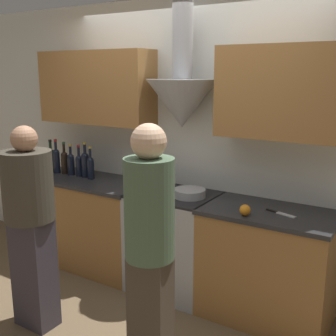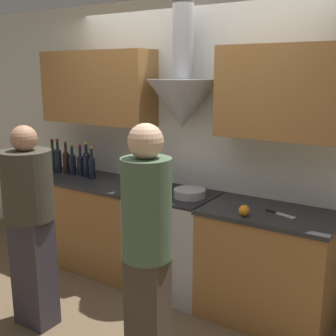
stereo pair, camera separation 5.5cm
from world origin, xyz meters
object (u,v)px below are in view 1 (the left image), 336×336
(wine_bottle_0, at_px, (51,159))
(stock_pot, at_px, (156,185))
(wine_bottle_3, at_px, (71,163))
(wine_bottle_5, at_px, (85,163))
(orange_fruit, at_px, (245,210))
(wine_bottle_1, at_px, (56,159))
(mixing_bowl, at_px, (190,193))
(stove_range, at_px, (174,241))
(wine_bottle_6, at_px, (91,166))
(wine_bottle_2, at_px, (64,161))
(person_foreground_left, at_px, (30,221))
(person_foreground_right, at_px, (150,244))
(wine_bottle_4, at_px, (79,164))

(wine_bottle_0, distance_m, stock_pot, 1.38)
(wine_bottle_3, distance_m, stock_pot, 1.10)
(stock_pot, bearing_deg, wine_bottle_3, 177.15)
(wine_bottle_3, height_order, wine_bottle_5, wine_bottle_5)
(wine_bottle_5, bearing_deg, orange_fruit, -7.62)
(wine_bottle_3, height_order, orange_fruit, wine_bottle_3)
(wine_bottle_0, height_order, wine_bottle_1, wine_bottle_1)
(wine_bottle_3, bearing_deg, orange_fruit, -6.56)
(wine_bottle_0, xyz_separation_m, wine_bottle_3, (0.28, 0.01, -0.01))
(mixing_bowl, bearing_deg, stove_range, 173.95)
(mixing_bowl, bearing_deg, stock_pot, -176.82)
(wine_bottle_3, relative_size, wine_bottle_6, 0.98)
(wine_bottle_2, relative_size, person_foreground_left, 0.21)
(wine_bottle_3, xyz_separation_m, person_foreground_left, (0.64, -1.07, -0.17))
(wine_bottle_3, bearing_deg, stove_range, -0.86)
(wine_bottle_1, xyz_separation_m, person_foreground_right, (1.94, -1.09, -0.12))
(wine_bottle_3, relative_size, stock_pot, 1.16)
(orange_fruit, height_order, person_foreground_right, person_foreground_right)
(wine_bottle_1, distance_m, wine_bottle_6, 0.48)
(wine_bottle_4, relative_size, orange_fruit, 3.84)
(person_foreground_right, bearing_deg, wine_bottle_4, 145.89)
(stock_pot, relative_size, mixing_bowl, 1.02)
(wine_bottle_3, height_order, stock_pot, wine_bottle_3)
(orange_fruit, bearing_deg, stove_range, 164.15)
(stock_pot, height_order, mixing_bowl, stock_pot)
(wine_bottle_5, bearing_deg, person_foreground_left, -67.44)
(stove_range, relative_size, stock_pot, 3.25)
(stove_range, height_order, wine_bottle_0, wine_bottle_0)
(stock_pot, height_order, orange_fruit, stock_pot)
(wine_bottle_4, relative_size, person_foreground_left, 0.20)
(wine_bottle_4, relative_size, wine_bottle_5, 0.90)
(wine_bottle_5, relative_size, person_foreground_left, 0.23)
(wine_bottle_1, height_order, wine_bottle_4, wine_bottle_1)
(wine_bottle_4, xyz_separation_m, wine_bottle_5, (0.08, 0.00, 0.02))
(wine_bottle_1, bearing_deg, wine_bottle_0, 174.75)
(wine_bottle_4, bearing_deg, wine_bottle_2, 179.43)
(stove_range, xyz_separation_m, wine_bottle_6, (-0.97, 0.00, 0.58))
(wine_bottle_1, relative_size, stock_pot, 1.28)
(person_foreground_right, bearing_deg, wine_bottle_1, 150.74)
(wine_bottle_0, bearing_deg, orange_fruit, -5.57)
(wine_bottle_1, xyz_separation_m, orange_fruit, (2.20, -0.22, -0.10))
(wine_bottle_0, xyz_separation_m, wine_bottle_6, (0.57, -0.01, -0.01))
(wine_bottle_1, height_order, wine_bottle_5, wine_bottle_1)
(wine_bottle_6, bearing_deg, wine_bottle_3, 177.02)
(mixing_bowl, bearing_deg, person_foreground_right, -73.12)
(wine_bottle_0, xyz_separation_m, wine_bottle_1, (0.09, -0.01, 0.00))
(stove_range, bearing_deg, wine_bottle_6, 179.77)
(wine_bottle_6, relative_size, orange_fruit, 3.93)
(stove_range, distance_m, mixing_bowl, 0.51)
(wine_bottle_0, distance_m, person_foreground_left, 1.42)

